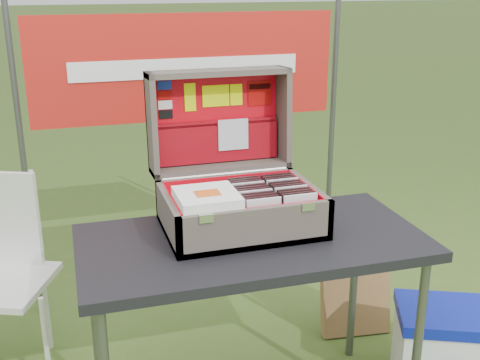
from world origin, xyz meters
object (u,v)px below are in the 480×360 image
object	(u,v)px
cardboard_box	(355,299)
suitcase	(236,154)
table	(252,331)
cooler	(445,348)

from	to	relation	value
cardboard_box	suitcase	bearing A→B (deg)	-151.48
table	cooler	world-z (taller)	table
suitcase	table	bearing A→B (deg)	-84.29
suitcase	cardboard_box	xyz separation A→B (m)	(0.72, 0.29, -0.91)
cardboard_box	cooler	bearing A→B (deg)	-64.02
suitcase	cooler	distance (m)	1.30
table	suitcase	distance (m)	0.71
table	suitcase	xyz separation A→B (m)	(-0.02, 0.16, 0.69)
suitcase	cooler	size ratio (longest dim) A/B	1.36
suitcase	cardboard_box	distance (m)	1.20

